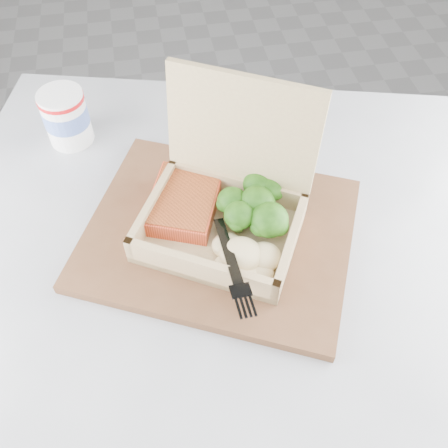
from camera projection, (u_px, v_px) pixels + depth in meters
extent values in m
plane|color=gray|center=(395.00, 207.00, 1.66)|extent=(4.00, 4.00, 0.00)
cylinder|color=black|center=(216.00, 423.00, 1.22)|extent=(0.43, 0.43, 0.02)
cylinder|color=black|center=(213.00, 372.00, 0.96)|extent=(0.08, 0.08, 0.69)
cube|color=#A8ABB1|center=(209.00, 270.00, 0.68)|extent=(0.95, 0.95, 0.03)
cube|color=brown|center=(219.00, 233.00, 0.69)|extent=(0.44, 0.41, 0.02)
cube|color=tan|center=(220.00, 234.00, 0.67)|extent=(0.25, 0.23, 0.01)
cube|color=tan|center=(154.00, 209.00, 0.67)|extent=(0.08, 0.14, 0.04)
cube|color=tan|center=(290.00, 246.00, 0.64)|extent=(0.08, 0.14, 0.04)
cube|color=tan|center=(201.00, 271.00, 0.61)|extent=(0.18, 0.11, 0.04)
cube|color=tan|center=(237.00, 188.00, 0.70)|extent=(0.18, 0.11, 0.04)
cube|color=tan|center=(242.00, 130.00, 0.63)|extent=(0.19, 0.12, 0.15)
cube|color=#DC4B2B|center=(184.00, 202.00, 0.68)|extent=(0.13, 0.14, 0.02)
ellipsoid|color=#D2BA88|center=(241.00, 255.00, 0.62)|extent=(0.09, 0.08, 0.03)
cube|color=black|center=(218.00, 213.00, 0.65)|extent=(0.02, 0.12, 0.03)
cube|color=black|center=(233.00, 268.00, 0.60)|extent=(0.03, 0.05, 0.01)
cylinder|color=white|center=(66.00, 117.00, 0.78)|extent=(0.07, 0.07, 0.09)
cylinder|color=#5370C4|center=(65.00, 115.00, 0.77)|extent=(0.07, 0.07, 0.03)
cylinder|color=red|center=(60.00, 98.00, 0.75)|extent=(0.07, 0.07, 0.01)
cube|color=white|center=(225.00, 146.00, 0.80)|extent=(0.14, 0.17, 0.00)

